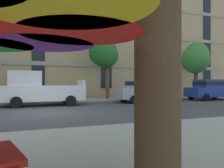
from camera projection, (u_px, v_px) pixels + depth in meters
ground_plane at (45, 113)px, 10.52m from camera, size 120.00×120.00×0.00m
sidewalk_far at (39, 101)px, 16.87m from camera, size 56.00×3.60×0.12m
apartment_building at (36, 11)px, 24.51m from camera, size 44.05×12.08×19.20m
pickup_white at (40, 90)px, 13.94m from camera, size 5.10×2.12×2.20m
sedan_silver at (144, 90)px, 16.64m from camera, size 4.40×1.98×1.78m
sedan_blue at (210, 89)px, 18.98m from camera, size 4.40×1.98×1.78m
street_tree_middle at (105, 54)px, 18.65m from camera, size 2.47×2.76×5.38m
street_tree_right at (196, 58)px, 21.88m from camera, size 2.98×2.84×5.62m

